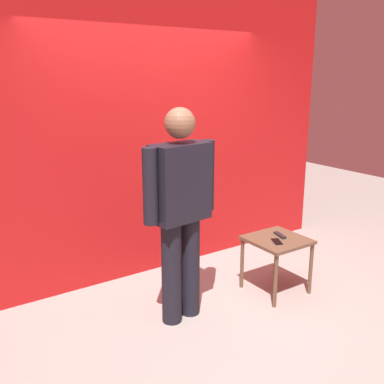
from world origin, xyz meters
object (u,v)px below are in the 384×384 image
(side_table, at_px, (277,246))
(standing_person, at_px, (180,206))
(tv_remote, at_px, (280,235))
(cell_phone, at_px, (277,242))

(side_table, bearing_deg, standing_person, 174.24)
(tv_remote, bearing_deg, standing_person, -168.76)
(standing_person, height_order, side_table, standing_person)
(standing_person, xyz_separation_m, tv_remote, (1.09, -0.07, -0.46))
(standing_person, xyz_separation_m, cell_phone, (0.95, -0.17, -0.47))
(side_table, bearing_deg, cell_phone, -137.80)
(cell_phone, bearing_deg, side_table, 68.63)
(standing_person, height_order, tv_remote, standing_person)
(side_table, height_order, tv_remote, tv_remote)
(standing_person, bearing_deg, side_table, -5.76)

